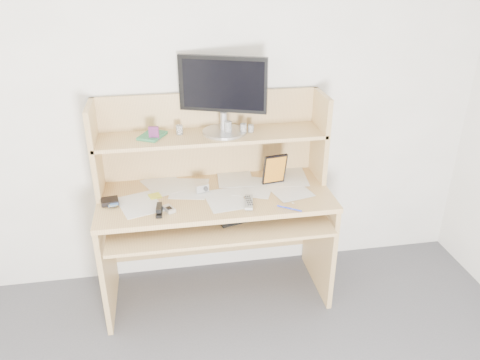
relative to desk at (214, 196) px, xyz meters
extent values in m
cube|color=white|center=(0.00, 0.24, 0.56)|extent=(3.60, 0.04, 2.50)
cube|color=tan|center=(0.00, -0.08, 0.04)|extent=(1.40, 0.60, 0.03)
cube|color=tan|center=(-0.68, -0.08, -0.33)|extent=(0.03, 0.56, 0.72)
cube|color=tan|center=(0.68, -0.08, -0.33)|extent=(0.03, 0.56, 0.72)
cube|color=tan|center=(0.00, 0.20, -0.36)|extent=(1.34, 0.02, 0.41)
cube|color=tan|center=(0.00, -0.20, -0.05)|extent=(1.28, 0.55, 0.02)
cube|color=tan|center=(0.00, 0.21, 0.33)|extent=(1.40, 0.02, 0.55)
cube|color=tan|center=(-0.68, 0.07, 0.33)|extent=(0.03, 0.30, 0.55)
cube|color=tan|center=(0.68, 0.07, 0.33)|extent=(0.03, 0.30, 0.55)
cube|color=tan|center=(0.00, 0.07, 0.38)|extent=(1.38, 0.30, 0.02)
cube|color=silver|center=(0.00, -0.08, 0.06)|extent=(1.32, 0.54, 0.01)
cube|color=black|center=(0.19, -0.19, -0.03)|extent=(0.43, 0.25, 0.02)
cube|color=black|center=(0.19, -0.19, -0.02)|extent=(0.40, 0.24, 0.01)
cube|color=#9B9B96|center=(0.18, -0.24, 0.07)|extent=(0.08, 0.17, 0.02)
cube|color=silver|center=(-0.28, -0.24, 0.07)|extent=(0.08, 0.10, 0.02)
cube|color=black|center=(-0.34, -0.25, 0.08)|extent=(0.04, 0.13, 0.04)
cube|color=black|center=(-0.62, -0.10, 0.07)|extent=(0.11, 0.09, 0.02)
cube|color=yellow|center=(-0.36, -0.05, 0.06)|extent=(0.08, 0.08, 0.01)
cube|color=#BBBBBD|center=(-0.08, -0.04, 0.09)|extent=(0.08, 0.05, 0.05)
cube|color=black|center=(0.38, -0.02, 0.16)|extent=(0.15, 0.04, 0.20)
cylinder|color=#182AB4|center=(0.39, -0.34, 0.07)|extent=(0.13, 0.09, 0.01)
cube|color=maroon|center=(-0.34, 0.03, 0.43)|extent=(0.06, 0.03, 0.08)
cube|color=#358644|center=(-0.35, 0.08, 0.39)|extent=(0.19, 0.20, 0.02)
cylinder|color=black|center=(-0.19, 0.10, 0.41)|extent=(0.04, 0.04, 0.06)
cylinder|color=white|center=(0.19, 0.05, 0.42)|extent=(0.05, 0.05, 0.06)
cylinder|color=black|center=(0.24, 0.07, 0.41)|extent=(0.05, 0.05, 0.05)
cylinder|color=white|center=(0.10, 0.05, 0.43)|extent=(0.06, 0.06, 0.08)
cylinder|color=#B7B8BC|center=(0.08, 0.08, 0.39)|extent=(0.26, 0.26, 0.02)
cylinder|color=#B7B8BC|center=(0.08, 0.09, 0.46)|extent=(0.04, 0.04, 0.11)
cube|color=black|center=(0.08, 0.11, 0.68)|extent=(0.51, 0.21, 0.33)
cube|color=black|center=(0.08, 0.09, 0.68)|extent=(0.45, 0.17, 0.29)
camera|label=1|loc=(-0.28, -2.57, 1.38)|focal=35.00mm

